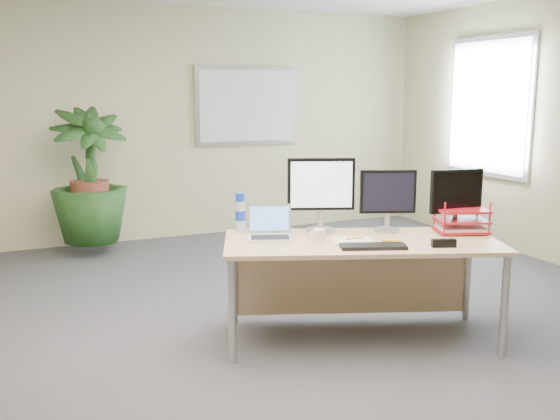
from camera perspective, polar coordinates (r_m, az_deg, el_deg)
name	(u,v)px	position (r m, az deg, el deg)	size (l,w,h in m)	color
floor	(293,375)	(3.96, 1.15, -14.82)	(8.00, 8.00, 0.00)	#424146
back_wall	(148,124)	(7.41, -11.95, 7.68)	(7.00, 0.04, 2.70)	beige
whiteboard	(247,106)	(7.70, -3.06, 9.48)	(1.30, 0.04, 0.95)	#BBBAC0
window	(488,107)	(7.45, 18.52, 8.92)	(0.04, 1.30, 1.55)	#BBBAC0
desk	(358,257)	(4.43, 7.18, -4.31)	(2.02, 1.38, 0.72)	tan
floor_plant	(90,186)	(6.83, -17.02, 2.15)	(0.84, 0.84, 1.50)	#173B15
monitor_left	(321,190)	(4.46, 3.77, 1.83)	(0.46, 0.22, 0.53)	#AFB0B4
monitor_right	(388,197)	(4.54, 9.83, 1.22)	(0.39, 0.18, 0.45)	#AFB0B4
monitor_dark	(456,196)	(4.66, 15.81, 1.25)	(0.41, 0.18, 0.45)	#AFB0B4
laptop	(270,229)	(4.32, -0.95, -1.78)	(0.38, 0.36, 0.22)	silver
keyboard	(373,246)	(4.08, 8.51, -3.30)	(0.43, 0.14, 0.02)	black
coffee_mug	(319,236)	(4.18, 3.54, -2.38)	(0.12, 0.08, 0.09)	white
spiral_notebook	(353,241)	(4.24, 6.68, -2.82)	(0.26, 0.20, 0.01)	silver
orange_pen	(354,238)	(4.27, 6.80, -2.59)	(0.01, 0.01, 0.13)	orange
yellow_highlighter	(391,241)	(4.27, 10.14, -2.77)	(0.02, 0.02, 0.13)	yellow
water_bottle	(240,214)	(4.48, -3.64, -0.32)	(0.07, 0.07, 0.29)	silver
letter_tray	(461,222)	(4.66, 16.22, -1.07)	(0.42, 0.37, 0.17)	#B3161E
stapler	(444,243)	(4.20, 14.74, -2.95)	(0.16, 0.04, 0.05)	black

